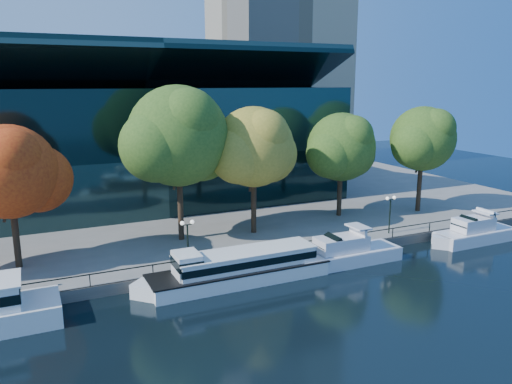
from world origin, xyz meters
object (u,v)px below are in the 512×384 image
tree_4 (343,148)px  cruiser_far (473,233)px  lamp_2 (390,206)px  tree_5 (424,140)px  lamp_1 (187,232)px  tree_2 (180,138)px  tree_3 (255,149)px  cruiser_near (342,253)px  tree_1 (11,174)px  tour_boat (235,267)px

tree_4 → cruiser_far: bearing=-55.0°
lamp_2 → tree_5: bearing=31.9°
tree_5 → lamp_1: tree_5 is taller
lamp_1 → tree_2: bearing=76.4°
cruiser_far → lamp_1: bearing=172.8°
tree_5 → tree_3: bearing=179.1°
cruiser_near → tree_1: 29.74m
cruiser_far → tour_boat: bearing=178.7°
tree_2 → lamp_2: size_ratio=3.85×
tree_2 → tree_5: (30.04, -1.19, -1.52)m
tree_4 → tour_boat: bearing=-148.0°
tree_2 → tree_5: size_ratio=1.20×
tour_boat → cruiser_far: (27.00, -0.63, -0.28)m
cruiser_near → tree_4: (7.82, 11.69, 8.00)m
cruiser_far → tree_5: bearing=80.6°
tour_boat → tree_4: (18.48, 11.54, 7.70)m
tree_1 → cruiser_far: bearing=-12.2°
tree_1 → tour_boat: bearing=-28.1°
tour_boat → tree_3: bearing=56.6°
tour_boat → tree_3: size_ratio=1.29×
tour_boat → lamp_2: bearing=9.6°
cruiser_far → lamp_1: lamp_1 is taller
tree_1 → tree_3: bearing=1.8°
tree_4 → lamp_1: tree_4 is taller
cruiser_near → tree_4: bearing=56.2°
tree_5 → tree_2: bearing=177.7°
tree_2 → cruiser_far: bearing=-21.2°
tree_1 → tree_4: bearing=4.5°
tour_boat → tree_2: (-1.41, 10.40, 9.96)m
tree_2 → tree_4: tree_2 is taller
tree_3 → tree_5: (22.35, -0.33, -0.16)m
tree_3 → lamp_2: tree_3 is taller
tour_boat → tree_5: size_ratio=1.33×
tree_2 → tree_3: tree_2 is taller
tree_1 → tree_5: 45.14m
tree_1 → tree_2: (15.09, 1.59, 2.11)m
cruiser_near → lamp_1: 14.50m
cruiser_near → cruiser_far: 16.34m
tree_4 → lamp_2: (0.49, -8.33, -5.11)m
cruiser_near → tree_5: size_ratio=0.94×
tree_2 → tree_5: tree_2 is taller
tree_5 → lamp_1: (-31.78, -6.00, -5.84)m
tree_1 → tree_2: 15.32m
lamp_1 → cruiser_far: bearing=-7.2°
cruiser_near → tree_2: size_ratio=0.78×
cruiser_near → tree_3: (-4.38, 9.70, 8.89)m
tour_boat → tree_2: 14.47m
tree_3 → lamp_1: bearing=-146.1°
tour_boat → tree_2: size_ratio=1.11×
tree_1 → tree_5: bearing=0.5°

